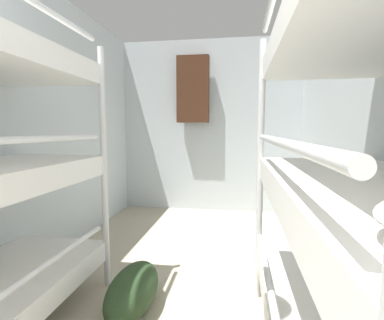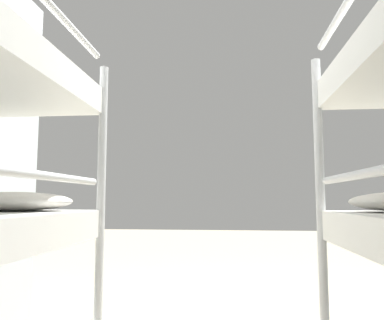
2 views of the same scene
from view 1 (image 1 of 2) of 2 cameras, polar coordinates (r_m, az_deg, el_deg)
The scene contains 5 objects.
wall_left at distance 2.59m, azimuth -31.95°, elevation 5.98°, with size 0.06×4.68×2.41m.
wall_back at distance 4.29m, azimuth 3.46°, elevation 6.39°, with size 2.62×0.06×2.41m.
bunk_stack_right_near at distance 1.20m, azimuth 32.70°, elevation -6.64°, with size 0.72×1.81×1.77m.
duffel_bag at distance 2.10m, azimuth -11.21°, elevation -23.22°, with size 0.28×0.62×0.28m.
hanging_coat at distance 4.21m, azimuth 0.19°, elevation 13.30°, with size 0.44×0.12×0.90m.
Camera 1 is at (0.41, 0.31, 1.15)m, focal length 28.00 mm.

